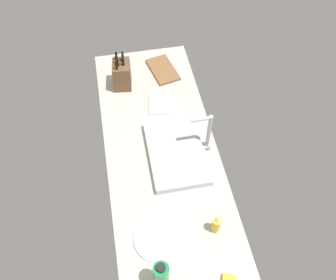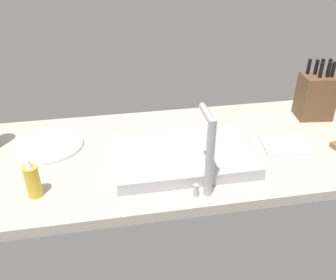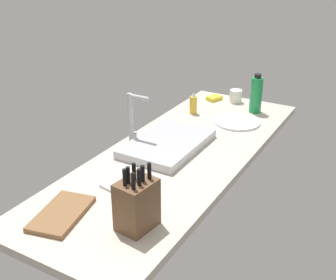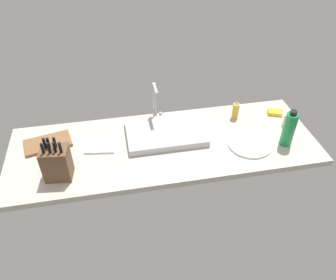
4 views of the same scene
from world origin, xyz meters
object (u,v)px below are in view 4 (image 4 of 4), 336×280
(dish_towel, at_px, (100,145))
(dish_sponge, at_px, (275,112))
(knife_block, at_px, (57,163))
(soap_bottle, at_px, (236,110))
(faucet, at_px, (155,100))
(coffee_mug, at_px, (290,120))
(water_bottle, at_px, (289,129))
(sink_basin, at_px, (166,133))
(dinner_plate, at_px, (250,144))
(cutting_board, at_px, (48,143))

(dish_towel, bearing_deg, dish_sponge, 5.74)
(knife_block, height_order, soap_bottle, knife_block)
(faucet, bearing_deg, coffee_mug, -15.22)
(dish_towel, relative_size, dish_sponge, 1.83)
(coffee_mug, relative_size, dish_sponge, 0.86)
(dish_sponge, bearing_deg, faucet, 173.49)
(knife_block, height_order, dish_sponge, knife_block)
(soap_bottle, height_order, dish_towel, soap_bottle)
(soap_bottle, height_order, coffee_mug, soap_bottle)
(faucet, bearing_deg, water_bottle, -28.37)
(knife_block, height_order, coffee_mug, knife_block)
(sink_basin, height_order, dish_sponge, sink_basin)
(sink_basin, bearing_deg, soap_bottle, 12.06)
(faucet, bearing_deg, soap_bottle, -8.67)
(dinner_plate, relative_size, dish_sponge, 2.75)
(soap_bottle, relative_size, water_bottle, 0.57)
(knife_block, height_order, cutting_board, knife_block)
(soap_bottle, bearing_deg, cutting_board, -177.44)
(soap_bottle, height_order, dinner_plate, soap_bottle)
(water_bottle, relative_size, coffee_mug, 2.92)
(dish_sponge, bearing_deg, dish_towel, -174.26)
(dinner_plate, bearing_deg, sink_basin, 159.19)
(sink_basin, height_order, dinner_plate, sink_basin)
(knife_block, bearing_deg, sink_basin, 27.59)
(soap_bottle, height_order, water_bottle, water_bottle)
(cutting_board, bearing_deg, dish_towel, -13.77)
(sink_basin, relative_size, water_bottle, 2.02)
(knife_block, relative_size, dinner_plate, 0.96)
(cutting_board, bearing_deg, water_bottle, -10.50)
(faucet, distance_m, dish_sponge, 0.78)
(faucet, relative_size, soap_bottle, 1.96)
(faucet, bearing_deg, knife_block, -144.65)
(soap_bottle, distance_m, dish_sponge, 0.27)
(soap_bottle, bearing_deg, knife_block, -163.00)
(knife_block, distance_m, cutting_board, 0.30)
(faucet, bearing_deg, dish_sponge, -6.51)
(faucet, relative_size, cutting_board, 0.97)
(dish_sponge, bearing_deg, sink_basin, -173.14)
(dinner_plate, bearing_deg, dish_sponge, 43.75)
(cutting_board, height_order, dinner_plate, cutting_board)
(sink_basin, bearing_deg, knife_block, -159.31)
(soap_bottle, xyz_separation_m, dish_towel, (-0.84, -0.12, -0.05))
(knife_block, relative_size, dish_towel, 1.44)
(dish_towel, bearing_deg, sink_basin, 3.60)
(dinner_plate, distance_m, dish_sponge, 0.38)
(dish_towel, xyz_separation_m, dish_sponge, (1.11, 0.11, 0.01))
(coffee_mug, bearing_deg, knife_block, -172.28)
(dish_towel, bearing_deg, knife_block, -136.70)
(dinner_plate, bearing_deg, cutting_board, 168.92)
(water_bottle, xyz_separation_m, dinner_plate, (-0.20, 0.03, -0.10))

